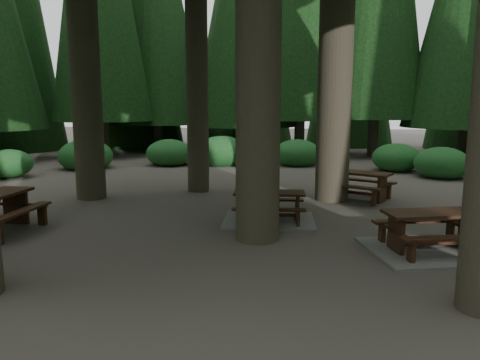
# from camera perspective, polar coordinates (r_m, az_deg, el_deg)

# --- Properties ---
(ground) EXTENTS (80.00, 80.00, 0.00)m
(ground) POSITION_cam_1_polar(r_m,az_deg,el_deg) (9.10, -3.07, -7.34)
(ground) COLOR #574E46
(ground) RESTS_ON ground
(picnic_table_a) EXTENTS (2.58, 2.31, 0.74)m
(picnic_table_a) POSITION_cam_1_polar(r_m,az_deg,el_deg) (8.99, 22.40, -6.64)
(picnic_table_a) COLOR gray
(picnic_table_a) RESTS_ON ground
(picnic_table_c) EXTENTS (2.10, 1.77, 0.68)m
(picnic_table_c) POSITION_cam_1_polar(r_m,az_deg,el_deg) (10.46, 3.57, -3.90)
(picnic_table_c) COLOR gray
(picnic_table_c) RESTS_ON ground
(picnic_table_d) EXTENTS (2.22, 2.08, 0.77)m
(picnic_table_d) POSITION_cam_1_polar(r_m,az_deg,el_deg) (13.17, 14.04, -0.11)
(picnic_table_d) COLOR black
(picnic_table_d) RESTS_ON ground
(shrub_ring) EXTENTS (23.86, 24.64, 1.49)m
(shrub_ring) POSITION_cam_1_polar(r_m,az_deg,el_deg) (9.61, 1.92, -3.96)
(shrub_ring) COLOR #226328
(shrub_ring) RESTS_ON ground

